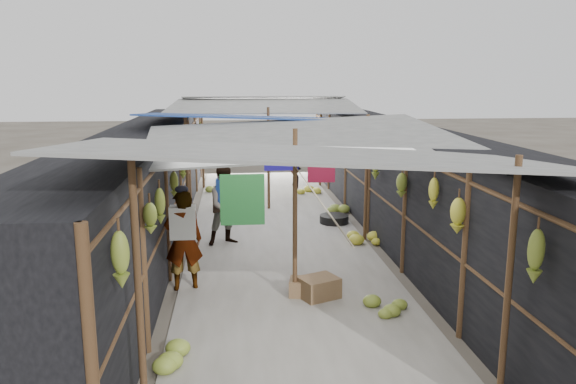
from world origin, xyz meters
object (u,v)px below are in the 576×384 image
object	(u,v)px
vendor_elderly	(184,240)
vendor_seated	(294,182)
crate_near	(304,288)
shopper_blue	(226,206)
black_basin	(334,219)

from	to	relation	value
vendor_elderly	vendor_seated	world-z (taller)	vendor_elderly
crate_near	shopper_blue	xyz separation A→B (m)	(-1.21, 2.91, 0.66)
black_basin	vendor_elderly	world-z (taller)	vendor_elderly
black_basin	vendor_elderly	size ratio (longest dim) A/B	0.41
crate_near	vendor_elderly	xyz separation A→B (m)	(-1.86, 0.50, 0.67)
black_basin	crate_near	bearing A→B (deg)	-106.17
black_basin	vendor_seated	bearing A→B (deg)	103.58
black_basin	vendor_seated	world-z (taller)	vendor_seated
shopper_blue	vendor_seated	size ratio (longest dim) A/B	1.58
crate_near	black_basin	bearing A→B (deg)	84.34
crate_near	vendor_seated	distance (m)	6.96
black_basin	shopper_blue	xyz separation A→B (m)	(-2.45, -1.39, 0.70)
vendor_elderly	shopper_blue	xyz separation A→B (m)	(0.65, 2.41, -0.01)
vendor_seated	crate_near	bearing A→B (deg)	-0.21
crate_near	shopper_blue	distance (m)	3.22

